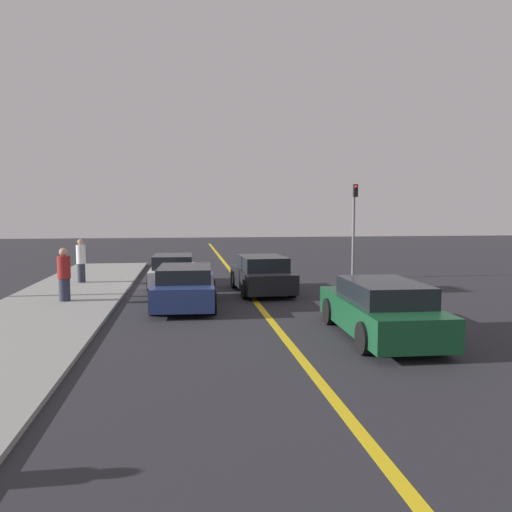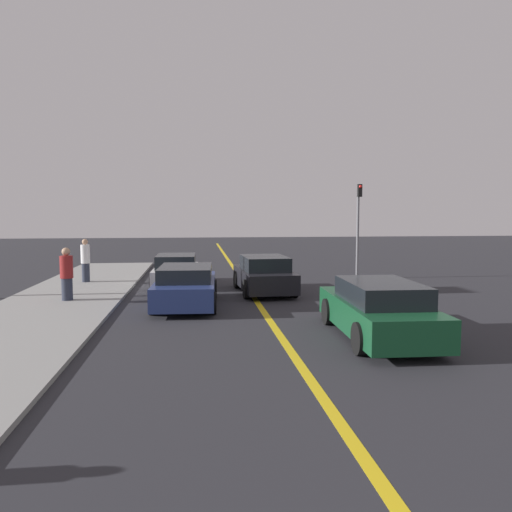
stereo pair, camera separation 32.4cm
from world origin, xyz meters
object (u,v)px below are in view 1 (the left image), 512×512
Objects in this scene: car_ahead_center at (185,287)px; pedestrian_far_standing at (81,261)px; car_far_distant at (262,275)px; traffic_light at (354,221)px; car_near_right_lane at (380,309)px; pedestrian_mid_group at (64,275)px; car_parked_left_lot at (173,271)px.

car_ahead_center is 2.51× the size of pedestrian_far_standing.
car_ahead_center is 1.08× the size of car_far_distant.
traffic_light is (4.66, 3.45, 1.89)m from car_far_distant.
car_near_right_lane is at bearing -42.62° from car_ahead_center.
pedestrian_far_standing is at bearing 94.51° from pedestrian_mid_group.
pedestrian_far_standing reaches higher than car_parked_left_lot.
traffic_light is (7.91, 1.20, 1.95)m from car_parked_left_lot.
car_far_distant is 6.74m from pedestrian_mid_group.
car_parked_left_lot is 3.79m from pedestrian_far_standing.
car_parked_left_lot is at bearing -171.38° from traffic_light.
car_near_right_lane is at bearing -48.70° from pedestrian_far_standing.
car_ahead_center is at bearing -142.21° from traffic_light.
car_parked_left_lot is (-0.47, 4.57, -0.02)m from car_ahead_center.
car_far_distant reaches higher than car_parked_left_lot.
car_near_right_lane is 10.00m from pedestrian_mid_group.
traffic_light is at bearing 75.97° from car_near_right_lane.
pedestrian_mid_group is at bearing 168.50° from car_ahead_center.
car_ahead_center is 1.13× the size of car_parked_left_lot.
car_far_distant is (2.78, 2.32, 0.03)m from car_ahead_center.
car_parked_left_lot is at bearing 142.14° from car_far_distant.
pedestrian_far_standing is at bearing 130.50° from car_ahead_center.
car_near_right_lane is 2.62× the size of pedestrian_far_standing.
car_far_distant is at bearing -33.75° from car_parked_left_lot.
pedestrian_far_standing is at bearing 133.06° from car_near_right_lane.
car_ahead_center is 3.62m from car_far_distant.
pedestrian_far_standing is (-4.16, 5.34, 0.36)m from car_ahead_center.
pedestrian_far_standing is at bearing 153.33° from car_far_distant.
car_parked_left_lot is 8.24m from traffic_light.
car_ahead_center is at bearing -83.10° from car_parked_left_lot.
car_far_distant is at bearing 11.67° from pedestrian_mid_group.
traffic_light reaches higher than car_ahead_center.
car_ahead_center is at bearing -143.28° from car_far_distant.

